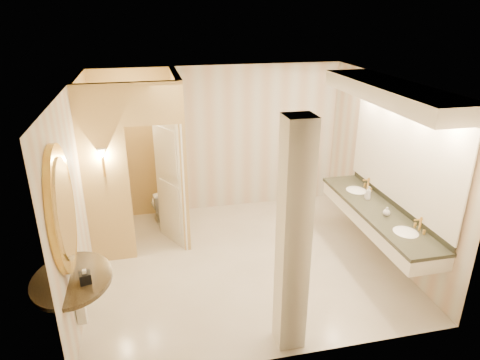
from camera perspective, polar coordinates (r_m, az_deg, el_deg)
The scene contains 16 objects.
floor at distance 6.71m, azimuth 0.45°, elevation -10.72°, with size 4.50×4.50×0.00m, color beige.
ceiling at distance 5.71m, azimuth 0.54°, elevation 12.64°, with size 4.50×4.50×0.00m, color white.
wall_back at distance 7.93m, azimuth -2.77°, elevation 5.36°, with size 4.50×0.02×2.70m, color beige.
wall_front at distance 4.37m, azimuth 6.47°, elevation -9.76°, with size 4.50×0.02×2.70m, color beige.
wall_left at distance 6.03m, azimuth -20.85°, elevation -1.75°, with size 0.02×4.00×2.70m, color beige.
wall_right at distance 6.91m, azimuth 18.99°, elevation 1.54°, with size 0.02×4.00×2.70m, color beige.
toilet_closet at distance 6.84m, azimuth -10.60°, elevation 2.51°, with size 1.50×1.55×2.70m.
wall_sconce at distance 6.25m, azimuth -17.91°, elevation 3.26°, with size 0.14×0.14×0.42m.
vanity at distance 6.37m, azimuth 19.01°, elevation 2.47°, with size 0.75×2.81×2.09m.
console_shelf at distance 4.94m, azimuth -22.12°, elevation -7.39°, with size 1.08×1.08×1.99m.
pillar at distance 4.61m, azimuth 7.13°, elevation -7.94°, with size 0.30×0.30×2.70m, color white.
tissue_box at distance 5.01m, azimuth -19.94°, elevation -12.16°, with size 0.12×0.12×0.12m, color black.
toilet at distance 7.77m, azimuth -10.37°, elevation -3.31°, with size 0.39×0.68×0.70m, color white.
soap_bottle_a at distance 6.91m, azimuth 16.58°, elevation -1.85°, with size 0.06×0.06×0.13m, color beige.
soap_bottle_b at distance 6.44m, azimuth 18.97°, elevation -3.96°, with size 0.10×0.10×0.13m, color silver.
soap_bottle_c at distance 6.87m, azimuth 16.75°, elevation -1.65°, with size 0.08×0.08×0.21m, color #C6B28C.
Camera 1 is at (-1.27, -5.48, 3.66)m, focal length 32.00 mm.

